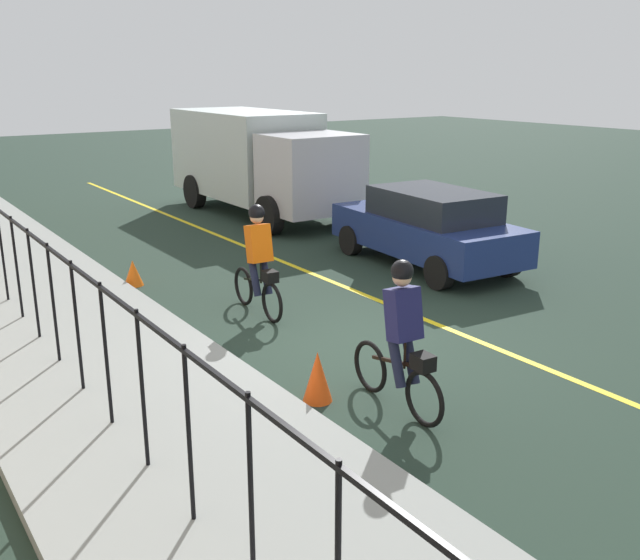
{
  "coord_description": "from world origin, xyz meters",
  "views": [
    {
      "loc": [
        -7.64,
        5.87,
        3.83
      ],
      "look_at": [
        0.3,
        0.44,
        1.0
      ],
      "focal_mm": 39.81,
      "sensor_mm": 36.0,
      "label": 1
    }
  ],
  "objects_px": {
    "cyclist_lead": "(259,261)",
    "patrol_sedan": "(427,226)",
    "box_truck_background": "(258,158)",
    "traffic_cone_far": "(133,273)",
    "cyclist_follow": "(402,338)",
    "traffic_cone_near": "(318,376)"
  },
  "relations": [
    {
      "from": "cyclist_lead",
      "to": "patrol_sedan",
      "type": "xyz_separation_m",
      "value": [
        0.75,
        -4.35,
        -0.09
      ]
    },
    {
      "from": "box_truck_background",
      "to": "traffic_cone_far",
      "type": "bearing_deg",
      "value": -48.23
    },
    {
      "from": "cyclist_follow",
      "to": "traffic_cone_near",
      "type": "height_order",
      "value": "cyclist_follow"
    },
    {
      "from": "cyclist_lead",
      "to": "traffic_cone_far",
      "type": "relative_size",
      "value": 3.78
    },
    {
      "from": "patrol_sedan",
      "to": "traffic_cone_far",
      "type": "distance_m",
      "value": 5.86
    },
    {
      "from": "cyclist_lead",
      "to": "traffic_cone_far",
      "type": "height_order",
      "value": "cyclist_lead"
    },
    {
      "from": "cyclist_follow",
      "to": "traffic_cone_near",
      "type": "xyz_separation_m",
      "value": [
        0.75,
        0.65,
        -0.6
      ]
    },
    {
      "from": "cyclist_follow",
      "to": "patrol_sedan",
      "type": "xyz_separation_m",
      "value": [
        4.66,
        -4.7,
        -0.09
      ]
    },
    {
      "from": "cyclist_lead",
      "to": "cyclist_follow",
      "type": "xyz_separation_m",
      "value": [
        -3.91,
        0.35,
        0.0
      ]
    },
    {
      "from": "traffic_cone_near",
      "to": "cyclist_lead",
      "type": "bearing_deg",
      "value": -17.57
    },
    {
      "from": "cyclist_follow",
      "to": "box_truck_background",
      "type": "distance_m",
      "value": 12.37
    },
    {
      "from": "cyclist_lead",
      "to": "cyclist_follow",
      "type": "distance_m",
      "value": 3.92
    },
    {
      "from": "box_truck_background",
      "to": "traffic_cone_near",
      "type": "distance_m",
      "value": 12.0
    },
    {
      "from": "cyclist_lead",
      "to": "box_truck_background",
      "type": "xyz_separation_m",
      "value": [
        7.54,
        -4.3,
        0.64
      ]
    },
    {
      "from": "traffic_cone_far",
      "to": "traffic_cone_near",
      "type": "bearing_deg",
      "value": -178.83
    },
    {
      "from": "cyclist_lead",
      "to": "traffic_cone_near",
      "type": "bearing_deg",
      "value": 165.64
    },
    {
      "from": "traffic_cone_far",
      "to": "cyclist_follow",
      "type": "bearing_deg",
      "value": -173.38
    },
    {
      "from": "cyclist_lead",
      "to": "cyclist_follow",
      "type": "bearing_deg",
      "value": 178.15
    },
    {
      "from": "cyclist_lead",
      "to": "box_truck_background",
      "type": "distance_m",
      "value": 8.7
    },
    {
      "from": "cyclist_follow",
      "to": "traffic_cone_far",
      "type": "bearing_deg",
      "value": 9.82
    },
    {
      "from": "traffic_cone_near",
      "to": "patrol_sedan",
      "type": "bearing_deg",
      "value": -53.87
    },
    {
      "from": "box_truck_background",
      "to": "patrol_sedan",
      "type": "bearing_deg",
      "value": 0.85
    }
  ]
}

